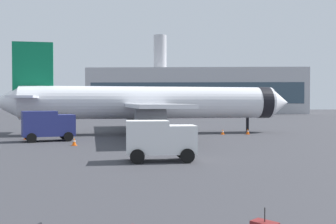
% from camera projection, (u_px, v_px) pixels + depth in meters
% --- Properties ---
extents(airplane_at_gate, '(35.46, 32.25, 10.50)m').
position_uv_depth(airplane_at_gate, '(150.00, 103.00, 47.86)').
color(airplane_at_gate, white).
rests_on(airplane_at_gate, ground).
extents(service_truck, '(5.28, 4.17, 2.90)m').
position_uv_depth(service_truck, '(48.00, 124.00, 38.86)').
color(service_truck, navy).
rests_on(service_truck, ground).
extents(cargo_van, '(4.65, 2.90, 2.60)m').
position_uv_depth(cargo_van, '(160.00, 138.00, 25.68)').
color(cargo_van, white).
rests_on(cargo_van, ground).
extents(safety_cone_near, '(0.44, 0.44, 0.68)m').
position_uv_depth(safety_cone_near, '(248.00, 132.00, 46.90)').
color(safety_cone_near, '#F2590C').
rests_on(safety_cone_near, ground).
extents(safety_cone_mid, '(0.44, 0.44, 0.59)m').
position_uv_depth(safety_cone_mid, '(223.00, 132.00, 46.76)').
color(safety_cone_mid, '#F2590C').
rests_on(safety_cone_mid, ground).
extents(safety_cone_far, '(0.44, 0.44, 0.70)m').
position_uv_depth(safety_cone_far, '(74.00, 142.00, 34.88)').
color(safety_cone_far, '#F2590C').
rests_on(safety_cone_far, ground).
extents(safety_cone_outer, '(0.44, 0.44, 0.70)m').
position_uv_depth(safety_cone_outer, '(26.00, 136.00, 40.50)').
color(safety_cone_outer, '#F2590C').
rests_on(safety_cone_outer, ground).
extents(terminal_building, '(70.87, 23.73, 26.78)m').
position_uv_depth(terminal_building, '(195.00, 91.00, 139.19)').
color(terminal_building, '#B2B2B7').
rests_on(terminal_building, ground).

